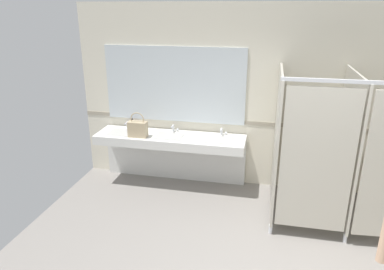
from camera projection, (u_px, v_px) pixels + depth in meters
wall_back at (286, 101)px, 5.51m from camera, size 6.61×0.12×2.85m
wall_back_tile_band at (284, 125)px, 5.57m from camera, size 6.61×0.01×0.06m
vanity_counter at (172, 146)px, 5.85m from camera, size 2.37×0.60×0.97m
mirror_panel at (174, 85)px, 5.72m from camera, size 2.27×0.02×1.20m
handbag at (138, 129)px, 5.61m from camera, size 0.29×0.15×0.39m
soap_dispenser at (132, 125)px, 5.97m from camera, size 0.07×0.07×0.18m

